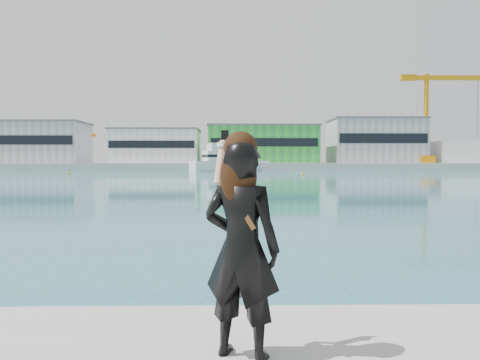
% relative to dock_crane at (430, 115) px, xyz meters
% --- Properties ---
extents(far_quay, '(320.00, 40.00, 2.00)m').
position_rel_dock_crane_xyz_m(far_quay, '(-53.20, 8.00, -14.07)').
color(far_quay, '#9E9E99').
rests_on(far_quay, ground).
extents(warehouse_grey_left, '(26.52, 16.36, 11.50)m').
position_rel_dock_crane_xyz_m(warehouse_grey_left, '(-108.20, 5.98, -7.30)').
color(warehouse_grey_left, gray).
rests_on(warehouse_grey_left, far_quay).
extents(warehouse_white, '(24.48, 15.35, 9.50)m').
position_rel_dock_crane_xyz_m(warehouse_white, '(-75.20, 5.98, -8.31)').
color(warehouse_white, silver).
rests_on(warehouse_white, far_quay).
extents(warehouse_green, '(30.60, 16.36, 10.50)m').
position_rel_dock_crane_xyz_m(warehouse_green, '(-45.20, 5.98, -7.81)').
color(warehouse_green, green).
rests_on(warehouse_green, far_quay).
extents(warehouse_grey_right, '(25.50, 15.35, 12.50)m').
position_rel_dock_crane_xyz_m(warehouse_grey_right, '(-13.20, 5.98, -6.80)').
color(warehouse_grey_right, gray).
rests_on(warehouse_grey_right, far_quay).
extents(ancillary_shed, '(12.00, 10.00, 6.00)m').
position_rel_dock_crane_xyz_m(ancillary_shed, '(8.80, 4.00, -10.07)').
color(ancillary_shed, silver).
rests_on(ancillary_shed, far_quay).
extents(dock_crane, '(23.00, 4.00, 24.00)m').
position_rel_dock_crane_xyz_m(dock_crane, '(0.00, 0.00, 0.00)').
color(dock_crane, orange).
rests_on(dock_crane, far_quay).
extents(flagpole_left, '(1.28, 0.16, 8.00)m').
position_rel_dock_crane_xyz_m(flagpole_left, '(-91.11, -1.00, -8.53)').
color(flagpole_left, silver).
rests_on(flagpole_left, far_quay).
extents(flagpole_right, '(1.28, 0.16, 8.00)m').
position_rel_dock_crane_xyz_m(flagpole_right, '(-31.11, -1.00, -8.53)').
color(flagpole_right, silver).
rests_on(flagpole_right, far_quay).
extents(motor_yacht, '(19.80, 12.25, 8.97)m').
position_rel_dock_crane_xyz_m(motor_yacht, '(-54.82, -12.12, -12.55)').
color(motor_yacht, silver).
rests_on(motor_yacht, ground).
extents(buoy_near, '(0.50, 0.50, 0.50)m').
position_rel_dock_crane_xyz_m(buoy_near, '(-41.24, -43.48, -15.07)').
color(buoy_near, '#E6B90C').
rests_on(buoy_near, ground).
extents(buoy_far, '(0.50, 0.50, 0.50)m').
position_rel_dock_crane_xyz_m(buoy_far, '(-85.83, -34.14, -15.07)').
color(buoy_far, '#E6B90C').
rests_on(buoy_far, ground).
extents(woman, '(0.77, 0.64, 1.89)m').
position_rel_dock_crane_xyz_m(woman, '(-53.76, -122.38, -13.31)').
color(woman, black).
rests_on(woman, near_quay).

